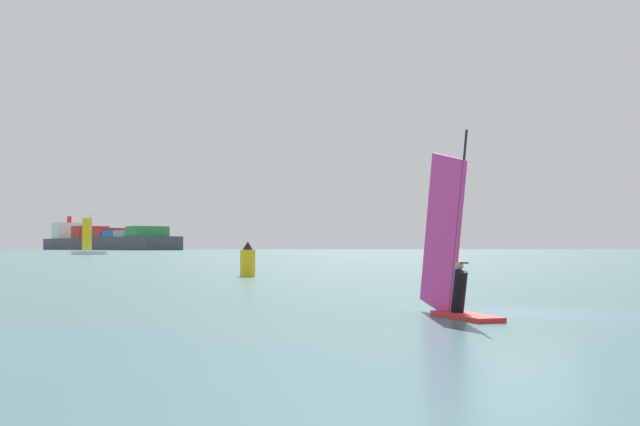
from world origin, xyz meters
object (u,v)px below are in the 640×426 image
object	(u,v)px
channel_buoy	(248,261)
small_sailboat	(90,251)
windsurfer	(452,266)
cargo_ship	(104,240)

from	to	relation	value
channel_buoy	small_sailboat	xyz separation A→B (m)	(-63.78, 149.58, -0.11)
channel_buoy	small_sailboat	bearing A→B (deg)	113.09
windsurfer	channel_buoy	xyz separation A→B (m)	(-9.43, 27.08, -0.32)
windsurfer	cargo_ship	world-z (taller)	cargo_ship
channel_buoy	small_sailboat	size ratio (longest dim) A/B	0.20
windsurfer	channel_buoy	size ratio (longest dim) A/B	2.22
cargo_ship	channel_buoy	size ratio (longest dim) A/B	87.99
channel_buoy	small_sailboat	world-z (taller)	small_sailboat
small_sailboat	windsurfer	bearing A→B (deg)	-71.28
windsurfer	small_sailboat	xyz separation A→B (m)	(-73.21, 176.66, -0.43)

